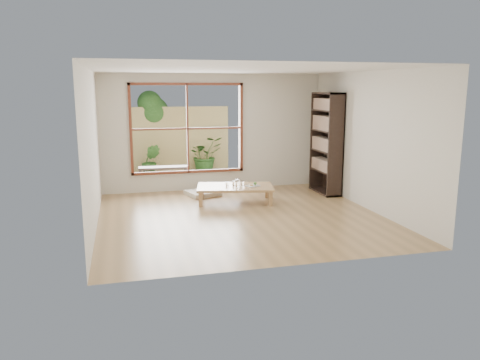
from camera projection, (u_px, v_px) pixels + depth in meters
The scene contains 15 objects.
ground at pixel (241, 216), 8.48m from camera, with size 5.00×5.00×0.00m, color #A98454.
low_table at pixel (235, 188), 9.48m from camera, with size 1.67×1.15×0.33m.
floor_cushion at pixel (203, 193), 10.14m from camera, with size 0.63×0.63×0.09m, color beige.
bookshelf at pixel (326, 143), 10.20m from camera, with size 0.35×0.99×2.19m, color #2D1F19.
glass_tall at pixel (238, 183), 9.37m from camera, with size 0.08×0.08×0.15m, color silver.
glass_mid at pixel (243, 183), 9.54m from camera, with size 0.06×0.06×0.09m, color silver.
glass_short at pixel (234, 183), 9.54m from camera, with size 0.07×0.07×0.09m, color silver.
glass_small at pixel (227, 184), 9.50m from camera, with size 0.06×0.06×0.08m, color silver.
food_tray at pixel (253, 185), 9.45m from camera, with size 0.32×0.28×0.08m.
deck at pixel (182, 181), 11.72m from camera, with size 2.80×2.00×0.05m, color #3E352D.
garden_bench at pixel (163, 169), 11.41m from camera, with size 1.20×0.39×0.38m.
bamboo_fence at pixel (177, 141), 12.50m from camera, with size 2.80×0.06×1.80m, color #DDBD71.
shrub_right at pixel (205, 155), 12.57m from camera, with size 0.89×0.77×0.98m, color #376A27.
shrub_left at pixel (151, 161), 11.95m from camera, with size 0.47×0.38×0.86m, color #376A27.
garden_tree at pixel (149, 113), 12.48m from camera, with size 1.04×0.85×2.22m.
Camera 1 is at (-2.02, -7.94, 2.28)m, focal length 35.00 mm.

